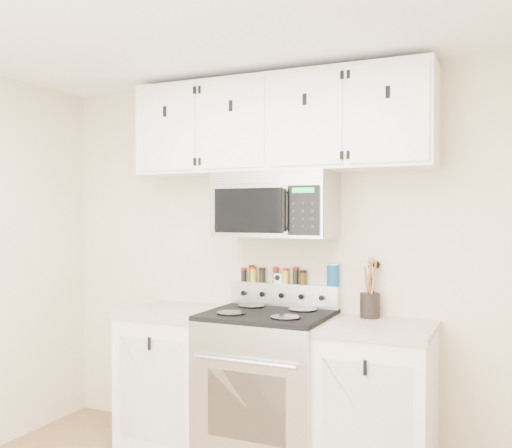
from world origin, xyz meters
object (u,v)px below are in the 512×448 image
(salt_canister, at_px, (333,275))
(utensil_crock, at_px, (370,303))
(range, at_px, (268,385))
(microwave, at_px, (276,204))

(salt_canister, bearing_deg, utensil_crock, -11.17)
(range, xyz_separation_m, salt_canister, (0.34, 0.28, 0.69))
(utensil_crock, bearing_deg, microwave, -169.92)
(microwave, distance_m, salt_canister, 0.59)
(range, height_order, salt_canister, salt_canister)
(microwave, relative_size, utensil_crock, 2.11)
(range, distance_m, microwave, 1.15)
(microwave, bearing_deg, range, -90.23)
(range, xyz_separation_m, microwave, (0.00, 0.13, 1.14))
(range, relative_size, microwave, 1.45)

